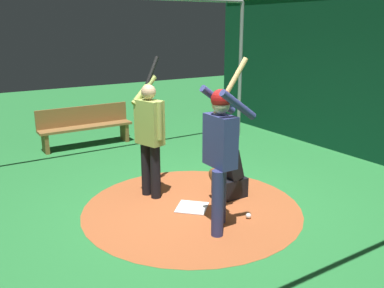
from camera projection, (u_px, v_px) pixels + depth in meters
ground_plane at (192, 208)px, 5.83m from camera, size 25.21×25.21×0.00m
dirt_circle at (192, 208)px, 5.82m from camera, size 3.09×3.09×0.01m
home_plate at (192, 207)px, 5.82m from camera, size 0.59×0.59×0.01m
batter at (221, 146)px, 4.95m from camera, size 0.68×0.49×2.13m
catcher at (228, 172)px, 6.13m from camera, size 0.58×0.40×0.99m
visitor at (150, 133)px, 5.98m from camera, size 0.55×0.58×2.07m
back_wall at (381, 72)px, 7.45m from camera, size 0.22×9.21×3.35m
cage_frame at (192, 54)px, 5.23m from camera, size 6.11×5.55×3.02m
bench at (85, 125)px, 8.72m from camera, size 1.97×0.36×0.85m
baseball_0 at (248, 216)px, 5.49m from camera, size 0.07×0.07×0.07m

